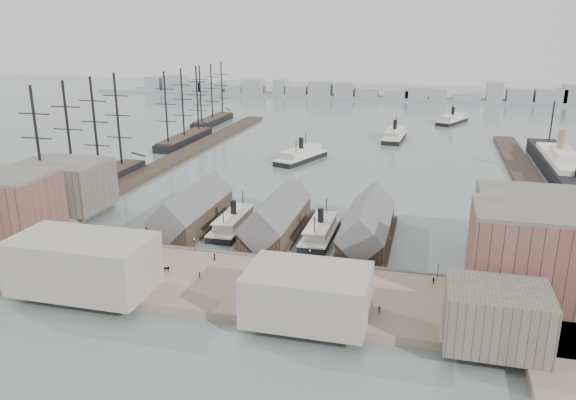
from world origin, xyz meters
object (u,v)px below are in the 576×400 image
(horse_cart_left, at_px, (102,258))
(horse_cart_right, at_px, (287,296))
(tram, at_px, (495,292))
(horse_cart_center, at_px, (163,268))
(ferry_docked_west, at_px, (234,222))
(ocean_steamer, at_px, (560,165))

(horse_cart_left, xyz_separation_m, horse_cart_right, (49.40, -8.32, -0.00))
(tram, xyz_separation_m, horse_cart_right, (-42.42, -10.54, -1.22))
(horse_cart_center, distance_m, horse_cart_right, 32.58)
(horse_cart_left, xyz_separation_m, horse_cart_center, (17.46, -1.90, -0.03))
(ferry_docked_west, bearing_deg, horse_cart_center, -97.39)
(horse_cart_left, distance_m, horse_cart_center, 17.56)
(horse_cart_right, bearing_deg, tram, -70.27)
(horse_cart_right, bearing_deg, horse_cart_left, 86.21)
(horse_cart_left, bearing_deg, horse_cart_right, -72.13)
(horse_cart_right, bearing_deg, ferry_docked_west, 38.42)
(horse_cart_left, height_order, horse_cart_right, horse_cart_right)
(tram, bearing_deg, horse_cart_right, -164.69)
(ocean_steamer, bearing_deg, ferry_docked_west, -138.55)
(horse_cart_left, bearing_deg, horse_cart_center, -68.77)
(horse_cart_center, relative_size, horse_cart_right, 1.04)
(ocean_steamer, xyz_separation_m, horse_cart_center, (-109.68, -128.85, -1.14))
(ferry_docked_west, relative_size, horse_cart_right, 5.54)
(tram, xyz_separation_m, horse_cart_center, (-74.36, -4.12, -1.25))
(ocean_steamer, bearing_deg, tram, -105.81)
(ocean_steamer, bearing_deg, horse_cart_center, -130.41)
(ocean_steamer, xyz_separation_m, horse_cart_right, (-77.74, -135.27, -1.11))
(horse_cart_left, bearing_deg, ferry_docked_west, -5.48)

